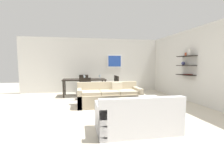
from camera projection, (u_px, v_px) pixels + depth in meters
ground_plane at (114, 108)px, 5.63m from camera, size 18.00×18.00×0.00m
back_wall_unit at (106, 65)px, 8.98m from camera, size 8.40×0.09×2.70m
right_wall_shelf_unit at (189, 66)px, 6.62m from camera, size 0.34×8.20×2.70m
sofa_beige at (109, 97)px, 5.90m from camera, size 2.11×0.90×0.78m
loveseat_white at (137, 118)px, 3.60m from camera, size 1.66×0.90×0.78m
coffee_table at (126, 107)px, 4.90m from camera, size 1.17×1.03×0.38m
decorative_bowl at (124, 99)px, 4.89m from camera, size 0.36×0.36×0.07m
candle_jar at (133, 99)px, 4.95m from camera, size 0.08×0.08×0.07m
dining_table at (84, 81)px, 7.72m from camera, size 1.87×0.94×0.75m
dining_chair_right_far at (113, 83)px, 8.20m from camera, size 0.44×0.44×0.88m
dining_chair_right_near at (115, 84)px, 7.78m from camera, size 0.44×0.44×0.88m
dining_chair_foot at (85, 87)px, 6.88m from camera, size 0.44×0.44×0.88m
dining_chair_head at (84, 83)px, 8.60m from camera, size 0.44×0.44×0.88m
wine_glass_head at (84, 76)px, 8.10m from camera, size 0.07×0.07×0.16m
wine_glass_right_far at (99, 76)px, 7.94m from camera, size 0.07×0.07×0.17m
wine_glass_right_near at (100, 76)px, 7.71m from camera, size 0.07×0.07×0.19m
wine_glass_foot at (85, 77)px, 7.30m from camera, size 0.07×0.07×0.18m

